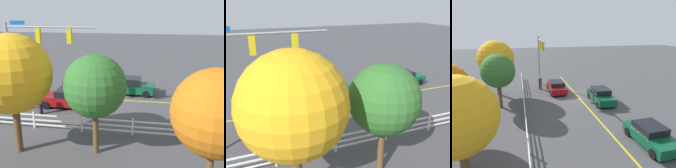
# 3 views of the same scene
# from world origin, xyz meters

# --- Properties ---
(ground_plane) EXTENTS (120.00, 120.00, 0.00)m
(ground_plane) POSITION_xyz_m (0.00, 0.00, 0.00)
(ground_plane) COLOR #444447
(lane_center_stripe) EXTENTS (28.00, 0.16, 0.01)m
(lane_center_stripe) POSITION_xyz_m (-4.00, 0.00, 0.00)
(lane_center_stripe) COLOR gold
(lane_center_stripe) RESTS_ON ground_plane
(signal_assembly) EXTENTS (6.60, 0.38, 6.82)m
(signal_assembly) POSITION_xyz_m (4.48, 3.82, 4.78)
(signal_assembly) COLOR gray
(signal_assembly) RESTS_ON ground_plane
(car_0) EXTENTS (4.49, 2.01, 1.43)m
(car_0) POSITION_xyz_m (2.50, 2.12, 0.70)
(car_0) COLOR maroon
(car_0) RESTS_ON ground_plane
(car_1) EXTENTS (4.12, 2.12, 1.40)m
(car_1) POSITION_xyz_m (-10.31, -2.08, 0.68)
(car_1) COLOR #0C4C2D
(car_1) RESTS_ON ground_plane
(car_2) EXTENTS (4.31, 2.12, 1.53)m
(car_2) POSITION_xyz_m (-2.06, -1.94, 0.74)
(car_2) COLOR #0C4C2D
(car_2) RESTS_ON ground_plane
(pedestrian) EXTENTS (0.26, 0.40, 1.69)m
(pedestrian) POSITION_xyz_m (4.05, 4.00, 0.93)
(pedestrian) COLOR #191E3F
(pedestrian) RESTS_ON ground_plane
(white_rail_fence) EXTENTS (26.10, 0.10, 1.15)m
(white_rail_fence) POSITION_xyz_m (-3.00, 6.31, 0.60)
(white_rail_fence) COLOR white
(white_rail_fence) RESTS_ON ground_plane
(tree_1) EXTENTS (3.30, 3.30, 5.46)m
(tree_1) POSITION_xyz_m (-1.20, 8.58, 3.79)
(tree_1) COLOR brown
(tree_1) RESTS_ON ground_plane
(tree_2) EXTENTS (4.08, 4.08, 5.77)m
(tree_2) POSITION_xyz_m (-11.06, 9.63, 3.71)
(tree_2) COLOR brown
(tree_2) RESTS_ON ground_plane
(tree_3) EXTENTS (4.15, 4.15, 6.50)m
(tree_3) POSITION_xyz_m (3.01, 9.14, 4.41)
(tree_3) COLOR brown
(tree_3) RESTS_ON ground_plane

